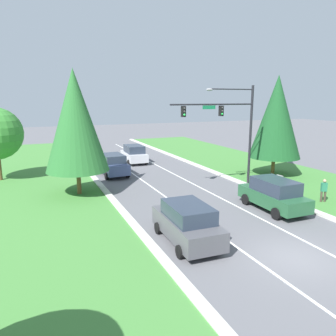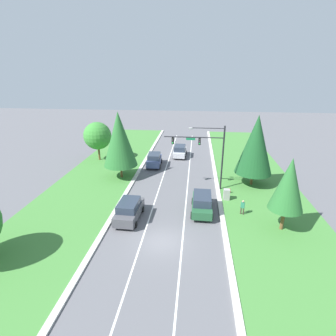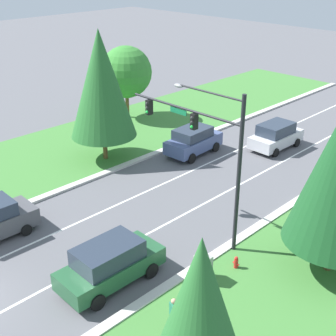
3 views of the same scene
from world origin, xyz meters
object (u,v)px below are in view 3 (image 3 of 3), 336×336
(slate_blue_suv, at_px, (193,140))
(traffic_signal_mast, at_px, (207,141))
(utility_cabinet, at_px, (203,269))
(pedestrian, at_px, (174,314))
(conifer_near_right_tree, at_px, (200,312))
(silver_suv, at_px, (276,136))
(conifer_mid_left_tree, at_px, (101,84))
(forest_suv, at_px, (110,263))
(fire_hydrant, at_px, (236,263))
(oak_near_left_tree, at_px, (126,72))

(slate_blue_suv, bearing_deg, traffic_signal_mast, -47.83)
(slate_blue_suv, relative_size, utility_cabinet, 3.42)
(pedestrian, xyz_separation_m, conifer_near_right_tree, (3.29, -2.37, 3.76))
(silver_suv, height_order, slate_blue_suv, slate_blue_suv)
(slate_blue_suv, xyz_separation_m, utility_cabinet, (10.19, -10.63, -0.37))
(slate_blue_suv, bearing_deg, silver_suv, 51.92)
(slate_blue_suv, distance_m, pedestrian, 18.00)
(pedestrian, relative_size, conifer_mid_left_tree, 0.18)
(traffic_signal_mast, height_order, pedestrian, traffic_signal_mast)
(traffic_signal_mast, distance_m, conifer_mid_left_tree, 11.81)
(conifer_near_right_tree, bearing_deg, pedestrian, 144.24)
(utility_cabinet, distance_m, conifer_near_right_tree, 8.28)
(forest_suv, height_order, conifer_near_right_tree, conifer_near_right_tree)
(silver_suv, height_order, utility_cabinet, silver_suv)
(conifer_near_right_tree, bearing_deg, traffic_signal_mast, 129.68)
(forest_suv, xyz_separation_m, slate_blue_suv, (-7.30, 13.67, -0.01))
(silver_suv, bearing_deg, utility_cabinet, -66.33)
(traffic_signal_mast, xyz_separation_m, slate_blue_suv, (-7.70, 7.70, -4.35))
(forest_suv, bearing_deg, fire_hydrant, 55.25)
(forest_suv, xyz_separation_m, conifer_near_right_tree, (7.48, -2.56, 3.64))
(forest_suv, relative_size, oak_near_left_tree, 0.78)
(traffic_signal_mast, relative_size, fire_hydrant, 11.65)
(fire_hydrant, xyz_separation_m, conifer_mid_left_tree, (-14.58, 3.64, 5.21))
(forest_suv, bearing_deg, conifer_near_right_tree, -18.12)
(pedestrian, bearing_deg, traffic_signal_mast, -38.27)
(forest_suv, relative_size, slate_blue_suv, 1.07)
(silver_suv, relative_size, fire_hydrant, 6.60)
(forest_suv, distance_m, fire_hydrant, 5.98)
(pedestrian, bearing_deg, silver_suv, -47.68)
(conifer_mid_left_tree, bearing_deg, utility_cabinet, -21.14)
(slate_blue_suv, bearing_deg, utility_cabinet, -49.03)
(silver_suv, xyz_separation_m, conifer_mid_left_tree, (-7.54, -10.45, 4.54))
(silver_suv, bearing_deg, conifer_mid_left_tree, -124.37)
(traffic_signal_mast, distance_m, pedestrian, 8.49)
(utility_cabinet, xyz_separation_m, conifer_near_right_tree, (4.59, -5.60, 4.02))
(utility_cabinet, relative_size, oak_near_left_tree, 0.21)
(traffic_signal_mast, relative_size, silver_suv, 1.77)
(slate_blue_suv, bearing_deg, pedestrian, -53.17)
(traffic_signal_mast, xyz_separation_m, conifer_near_right_tree, (7.07, -8.53, -0.70))
(conifer_near_right_tree, height_order, conifer_mid_left_tree, conifer_mid_left_tree)
(fire_hydrant, bearing_deg, conifer_near_right_tree, -61.38)
(traffic_signal_mast, relative_size, pedestrian, 4.83)
(forest_suv, xyz_separation_m, silver_suv, (-3.59, 18.91, -0.05))
(utility_cabinet, bearing_deg, conifer_mid_left_tree, 158.86)
(forest_suv, height_order, fire_hydrant, forest_suv)
(utility_cabinet, distance_m, conifer_mid_left_tree, 15.81)
(slate_blue_suv, distance_m, utility_cabinet, 14.72)
(silver_suv, xyz_separation_m, conifer_near_right_tree, (11.07, -21.47, 3.69))
(traffic_signal_mast, height_order, fire_hydrant, traffic_signal_mast)
(utility_cabinet, relative_size, fire_hydrant, 1.94)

